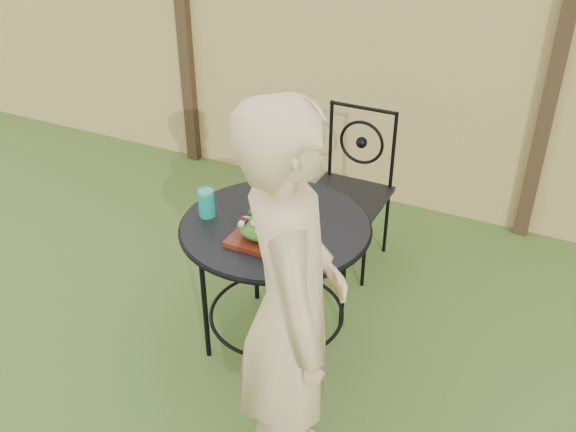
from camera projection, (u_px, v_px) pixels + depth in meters
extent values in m
plane|color=#2D4A17|center=(178.00, 381.00, 3.16)|extent=(60.00, 60.00, 0.00)
cube|color=#D2B968|center=(350.00, 73.00, 4.38)|extent=(8.00, 0.05, 1.80)
cube|color=black|center=(186.00, 43.00, 4.81)|extent=(0.09, 0.09, 1.90)
cube|color=black|center=(550.00, 98.00, 3.83)|extent=(0.09, 0.09, 1.90)
cylinder|color=black|center=(276.00, 225.00, 3.05)|extent=(0.90, 0.90, 0.02)
torus|color=black|center=(276.00, 226.00, 3.05)|extent=(0.92, 0.92, 0.02)
torus|color=black|center=(277.00, 312.00, 3.33)|extent=(0.70, 0.70, 0.02)
cylinder|color=black|center=(344.00, 272.00, 3.34)|extent=(0.03, 0.03, 0.71)
cylinder|color=black|center=(256.00, 247.00, 3.54)|extent=(0.03, 0.03, 0.71)
cylinder|color=black|center=(204.00, 301.00, 3.14)|extent=(0.03, 0.03, 0.71)
cylinder|color=black|center=(301.00, 332.00, 2.94)|extent=(0.03, 0.03, 0.71)
cube|color=black|center=(346.00, 197.00, 3.82)|extent=(0.46, 0.46, 0.03)
cylinder|color=black|center=(364.00, 108.00, 3.73)|extent=(0.42, 0.02, 0.02)
torus|color=black|center=(362.00, 143.00, 3.84)|extent=(0.28, 0.02, 0.28)
cylinder|color=black|center=(301.00, 238.00, 3.86)|extent=(0.02, 0.02, 0.44)
cylinder|color=black|center=(364.00, 255.00, 3.71)|extent=(0.02, 0.02, 0.44)
cylinder|color=black|center=(328.00, 208.00, 4.17)|extent=(0.02, 0.02, 0.44)
cylinder|color=black|center=(386.00, 222.00, 4.02)|extent=(0.02, 0.02, 0.44)
cylinder|color=black|center=(331.00, 140.00, 3.93)|extent=(0.02, 0.02, 0.50)
cylinder|color=black|center=(393.00, 152.00, 3.77)|extent=(0.02, 0.02, 0.50)
imported|color=tan|center=(291.00, 312.00, 2.32)|extent=(0.65, 0.73, 1.67)
cube|color=#4A120A|center=(263.00, 237.00, 2.92)|extent=(0.27, 0.27, 0.02)
ellipsoid|color=#235614|center=(263.00, 227.00, 2.90)|extent=(0.21, 0.21, 0.08)
cylinder|color=silver|center=(264.00, 203.00, 2.83)|extent=(0.01, 0.01, 0.18)
cylinder|color=#0D987B|center=(206.00, 203.00, 3.07)|extent=(0.08, 0.08, 0.14)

